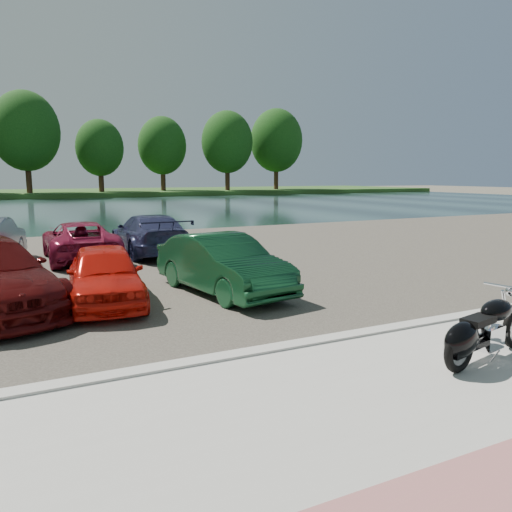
{
  "coord_description": "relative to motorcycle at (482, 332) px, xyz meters",
  "views": [
    {
      "loc": [
        -5.35,
        -4.64,
        2.81
      ],
      "look_at": [
        -0.69,
        4.82,
        1.1
      ],
      "focal_mm": 35.0,
      "sensor_mm": 36.0,
      "label": 1
    }
  ],
  "objects": [
    {
      "name": "motorcycle",
      "position": [
        0.0,
        0.0,
        0.0
      ],
      "size": [
        2.3,
        0.89,
        1.05
      ],
      "rotation": [
        0.0,
        0.0,
        0.22
      ],
      "color": "black",
      "rests_on": "promenade"
    },
    {
      "name": "river",
      "position": [
        -0.67,
        39.83,
        -0.56
      ],
      "size": [
        120.0,
        40.0,
        0.0
      ],
      "primitive_type": "cube",
      "color": "#182B2B",
      "rests_on": "ground"
    },
    {
      "name": "parking_lot",
      "position": [
        -0.67,
        10.83,
        -0.54
      ],
      "size": [
        60.0,
        18.0,
        0.04
      ],
      "primitive_type": "cube",
      "color": "#3C3731",
      "rests_on": "ground"
    },
    {
      "name": "far_bank",
      "position": [
        -0.67,
        71.83,
        -0.26
      ],
      "size": [
        120.0,
        24.0,
        0.6
      ],
      "primitive_type": "cube",
      "color": "#284819",
      "rests_on": "ground"
    },
    {
      "name": "kerb",
      "position": [
        -0.67,
        1.83,
        -0.49
      ],
      "size": [
        60.0,
        0.3,
        0.14
      ],
      "primitive_type": "cube",
      "color": "#B5B1AA",
      "rests_on": "ground"
    },
    {
      "name": "car_5",
      "position": [
        -1.62,
        5.94,
        0.17
      ],
      "size": [
        2.13,
        4.4,
        1.39
      ],
      "primitive_type": "imported",
      "rotation": [
        0.0,
        0.0,
        0.16
      ],
      "color": "#113F22",
      "rests_on": "parking_lot"
    },
    {
      "name": "ground",
      "position": [
        -0.67,
        -0.17,
        -0.56
      ],
      "size": [
        200.0,
        200.0,
        0.0
      ],
      "primitive_type": "plane",
      "color": "#595447",
      "rests_on": "ground"
    },
    {
      "name": "far_trees",
      "position": [
        3.68,
        65.62,
        6.93
      ],
      "size": [
        70.25,
        10.68,
        12.52
      ],
      "color": "#3B2315",
      "rests_on": "far_bank"
    },
    {
      "name": "car_10",
      "position": [
        -4.04,
        12.37,
        0.12
      ],
      "size": [
        2.13,
        4.61,
        1.28
      ],
      "primitive_type": "imported",
      "rotation": [
        0.0,
        0.0,
        3.14
      ],
      "color": "maroon",
      "rests_on": "parking_lot"
    },
    {
      "name": "car_4",
      "position": [
        -4.29,
        6.13,
        0.12
      ],
      "size": [
        1.92,
        3.92,
        1.29
      ],
      "primitive_type": "imported",
      "rotation": [
        0.0,
        0.0,
        -0.11
      ],
      "color": "red",
      "rests_on": "parking_lot"
    },
    {
      "name": "car_11",
      "position": [
        -1.67,
        12.58,
        0.19
      ],
      "size": [
        2.01,
        4.9,
        1.42
      ],
      "primitive_type": "imported",
      "rotation": [
        0.0,
        0.0,
        3.14
      ],
      "color": "navy",
      "rests_on": "parking_lot"
    }
  ]
}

